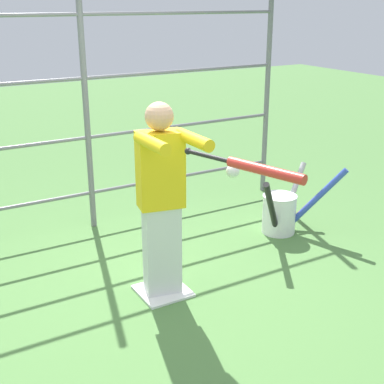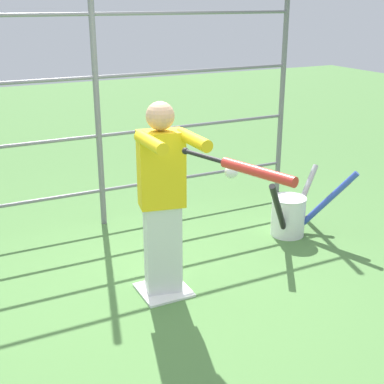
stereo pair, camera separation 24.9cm
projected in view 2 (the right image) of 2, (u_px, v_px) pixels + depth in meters
The scene contains 7 objects.
ground_plane at pixel (164, 291), 4.44m from camera, with size 24.00×24.00×0.00m, color #4C7A3D.
home_plate at pixel (164, 290), 4.43m from camera, with size 0.40×0.40×0.02m.
fence_backstop at pixel (97, 107), 5.35m from camera, with size 4.57×0.06×2.53m.
batter at pixel (163, 195), 4.13m from camera, with size 0.40×0.59×1.58m.
baseball_bat_swinging at pixel (248, 169), 3.25m from camera, with size 0.31×0.92×0.07m.
softball_in_flight at pixel (231, 172), 3.78m from camera, with size 0.10×0.10×0.10m.
bat_bucket at pixel (292, 214), 5.42m from camera, with size 1.06×0.73×0.73m.
Camera 2 is at (1.53, 3.58, 2.28)m, focal length 50.00 mm.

